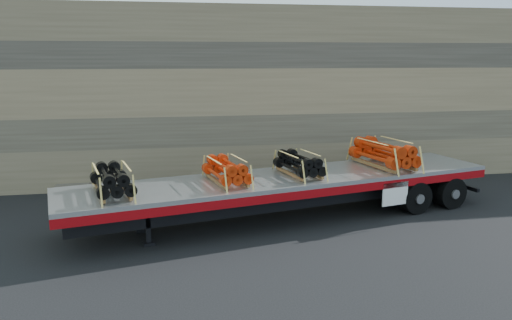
{
  "coord_description": "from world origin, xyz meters",
  "views": [
    {
      "loc": [
        -4.36,
        -14.18,
        5.04
      ],
      "look_at": [
        -1.55,
        1.77,
        1.68
      ],
      "focal_mm": 35.0,
      "sensor_mm": 36.0,
      "label": 1
    }
  ],
  "objects_px": {
    "trailer": "(286,197)",
    "bundle_rear": "(384,154)",
    "bundle_midfront": "(227,171)",
    "bundle_midrear": "(299,165)",
    "bundle_front": "(112,181)"
  },
  "relations": [
    {
      "from": "trailer",
      "to": "bundle_rear",
      "type": "distance_m",
      "value": 3.84
    },
    {
      "from": "bundle_midfront",
      "to": "trailer",
      "type": "bearing_deg",
      "value": 0.0
    },
    {
      "from": "bundle_midrear",
      "to": "bundle_midfront",
      "type": "bearing_deg",
      "value": -180.0
    },
    {
      "from": "trailer",
      "to": "bundle_midrear",
      "type": "height_order",
      "value": "bundle_midrear"
    },
    {
      "from": "bundle_midrear",
      "to": "bundle_rear",
      "type": "bearing_deg",
      "value": -0.0
    },
    {
      "from": "bundle_rear",
      "to": "bundle_front",
      "type": "bearing_deg",
      "value": -180.0
    },
    {
      "from": "bundle_midfront",
      "to": "bundle_midrear",
      "type": "height_order",
      "value": "bundle_midfront"
    },
    {
      "from": "bundle_front",
      "to": "bundle_rear",
      "type": "bearing_deg",
      "value": 0.0
    },
    {
      "from": "bundle_midfront",
      "to": "bundle_midrear",
      "type": "xyz_separation_m",
      "value": [
        2.36,
        0.54,
        -0.01
      ]
    },
    {
      "from": "trailer",
      "to": "bundle_midrear",
      "type": "relative_size",
      "value": 7.37
    },
    {
      "from": "bundle_front",
      "to": "bundle_midfront",
      "type": "distance_m",
      "value": 3.29
    },
    {
      "from": "bundle_front",
      "to": "bundle_midfront",
      "type": "relative_size",
      "value": 1.05
    },
    {
      "from": "bundle_midfront",
      "to": "bundle_midrear",
      "type": "relative_size",
      "value": 1.02
    },
    {
      "from": "trailer",
      "to": "bundle_midrear",
      "type": "bearing_deg",
      "value": 0.0
    },
    {
      "from": "trailer",
      "to": "bundle_midfront",
      "type": "xyz_separation_m",
      "value": [
        -1.93,
        -0.44,
        1.03
      ]
    }
  ]
}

